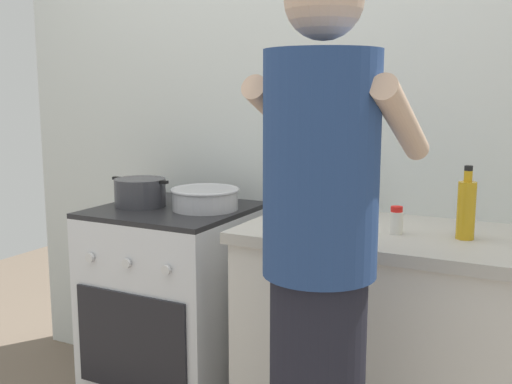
# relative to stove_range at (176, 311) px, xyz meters

# --- Properties ---
(back_wall) EXTENTS (3.20, 0.10, 2.50)m
(back_wall) POSITION_rel_stove_range_xyz_m (0.55, 0.35, 0.80)
(back_wall) COLOR silver
(back_wall) RESTS_ON ground
(countertop) EXTENTS (1.00, 0.60, 0.90)m
(countertop) POSITION_rel_stove_range_xyz_m (0.90, 0.00, 0.00)
(countertop) COLOR silver
(countertop) RESTS_ON ground
(stove_range) EXTENTS (0.60, 0.62, 0.90)m
(stove_range) POSITION_rel_stove_range_xyz_m (0.00, 0.00, 0.00)
(stove_range) COLOR silver
(stove_range) RESTS_ON ground
(pot) EXTENTS (0.28, 0.21, 0.12)m
(pot) POSITION_rel_stove_range_xyz_m (-0.14, -0.04, 0.51)
(pot) COLOR #38383D
(pot) RESTS_ON stove_range
(mixing_bowl) EXTENTS (0.28, 0.28, 0.09)m
(mixing_bowl) POSITION_rel_stove_range_xyz_m (0.14, 0.03, 0.50)
(mixing_bowl) COLOR #B7B7BC
(mixing_bowl) RESTS_ON stove_range
(utensil_crock) EXTENTS (0.10, 0.10, 0.33)m
(utensil_crock) POSITION_rel_stove_range_xyz_m (0.69, 0.18, 0.55)
(utensil_crock) COLOR silver
(utensil_crock) RESTS_ON countertop
(spice_bottle) EXTENTS (0.04, 0.04, 0.09)m
(spice_bottle) POSITION_rel_stove_range_xyz_m (0.94, -0.04, 0.50)
(spice_bottle) COLOR silver
(spice_bottle) RESTS_ON countertop
(oil_bottle) EXTENTS (0.06, 0.06, 0.24)m
(oil_bottle) POSITION_rel_stove_range_xyz_m (1.16, -0.01, 0.55)
(oil_bottle) COLOR gold
(oil_bottle) RESTS_ON countertop
(person) EXTENTS (0.41, 0.50, 1.70)m
(person) POSITION_rel_stove_range_xyz_m (0.88, -0.58, 0.41)
(person) COLOR black
(person) RESTS_ON ground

